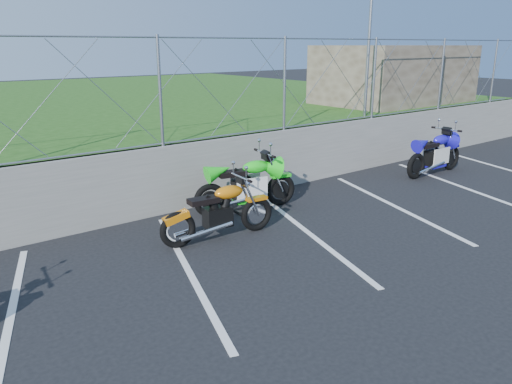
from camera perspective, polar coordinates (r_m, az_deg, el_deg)
ground at (r=6.63m, az=-3.34°, el=-11.69°), size 90.00×90.00×0.00m
retaining_wall at (r=9.29m, az=-15.82°, el=0.40°), size 30.00×0.22×1.30m
stone_building at (r=17.25m, az=15.56°, el=12.85°), size 5.00×3.00×1.80m
chain_link_fence at (r=8.99m, az=-16.65°, el=10.56°), size 28.00×0.03×2.00m
sign_pole at (r=13.65m, az=12.67°, el=14.76°), size 0.08×0.08×3.00m
parking_lines at (r=7.99m, az=-0.35°, el=-6.51°), size 18.29×4.31×0.01m
naked_orange at (r=8.28m, az=-4.11°, el=-2.46°), size 2.07×0.70×1.03m
sportbike_green at (r=9.66m, az=-0.96°, el=0.63°), size 2.15×0.76×1.12m
sportbike_blue at (r=13.21m, az=19.82°, el=3.97°), size 2.14×0.76×1.11m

